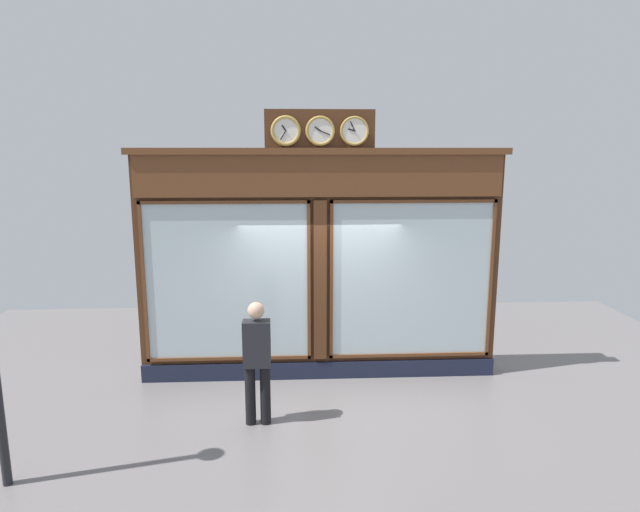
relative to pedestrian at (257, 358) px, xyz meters
The scene contains 3 objects.
ground_plane 1.87m from the pedestrian, 123.89° to the left, with size 14.00×14.00×0.00m, color slate.
shop_facade 2.04m from the pedestrian, 119.93° to the right, with size 5.78×0.42×4.22m.
pedestrian is the anchor object (origin of this frame).
Camera 1 is at (0.43, 8.25, 3.61)m, focal length 30.52 mm.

